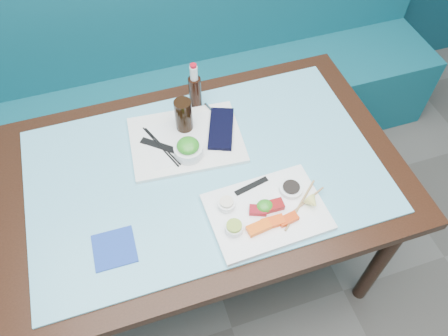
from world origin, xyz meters
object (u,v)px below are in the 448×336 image
object	(u,v)px
dining_table	(205,184)
serving_tray	(186,140)
seaweed_bowl	(188,151)
cola_glass	(184,115)
blue_napkin	(114,248)
cola_bottle_body	(195,92)
sashimi_plate	(267,212)
booth_bench	(162,92)

from	to	relation	value
dining_table	serving_tray	bearing A→B (deg)	100.03
serving_tray	seaweed_bowl	size ratio (longest dim) A/B	3.89
cola_glass	seaweed_bowl	bearing A→B (deg)	-98.75
seaweed_bowl	blue_napkin	world-z (taller)	seaweed_bowl
seaweed_bowl	blue_napkin	distance (m)	0.42
dining_table	cola_bottle_body	bearing A→B (deg)	79.25
sashimi_plate	cola_glass	bearing A→B (deg)	107.99
serving_tray	cola_glass	xyz separation A→B (m)	(0.01, 0.05, 0.07)
cola_glass	sashimi_plate	bearing A→B (deg)	-70.00
cola_glass	cola_bottle_body	xyz separation A→B (m)	(0.08, 0.11, -0.01)
serving_tray	sashimi_plate	bearing A→B (deg)	-61.42
dining_table	serving_tray	world-z (taller)	serving_tray
dining_table	blue_napkin	size ratio (longest dim) A/B	10.81
booth_bench	cola_bottle_body	distance (m)	0.70
sashimi_plate	dining_table	bearing A→B (deg)	119.20
dining_table	serving_tray	size ratio (longest dim) A/B	3.46
serving_tray	cola_glass	size ratio (longest dim) A/B	3.09
sashimi_plate	cola_glass	xyz separation A→B (m)	(-0.16, 0.44, 0.07)
seaweed_bowl	sashimi_plate	bearing A→B (deg)	-59.74
booth_bench	seaweed_bowl	xyz separation A→B (m)	(-0.04, -0.77, 0.42)
dining_table	sashimi_plate	world-z (taller)	sashimi_plate
cola_bottle_body	serving_tray	bearing A→B (deg)	-116.82
seaweed_bowl	blue_napkin	xyz separation A→B (m)	(-0.32, -0.28, -0.03)
sashimi_plate	cola_glass	world-z (taller)	cola_glass
dining_table	cola_bottle_body	xyz separation A→B (m)	(0.06, 0.31, 0.16)
cola_bottle_body	blue_napkin	world-z (taller)	cola_bottle_body
booth_bench	sashimi_plate	bearing A→B (deg)	-82.42
booth_bench	blue_napkin	xyz separation A→B (m)	(-0.35, -1.05, 0.39)
serving_tray	blue_napkin	world-z (taller)	serving_tray
booth_bench	dining_table	world-z (taller)	booth_bench
serving_tray	seaweed_bowl	world-z (taller)	seaweed_bowl
booth_bench	serving_tray	size ratio (longest dim) A/B	7.41
blue_napkin	seaweed_bowl	bearing A→B (deg)	41.31
sashimi_plate	seaweed_bowl	xyz separation A→B (m)	(-0.18, 0.31, 0.03)
cola_bottle_body	dining_table	bearing A→B (deg)	-100.75
seaweed_bowl	cola_bottle_body	distance (m)	0.26
booth_bench	cola_glass	distance (m)	0.79
sashimi_plate	seaweed_bowl	world-z (taller)	seaweed_bowl
sashimi_plate	serving_tray	size ratio (longest dim) A/B	0.92
serving_tray	blue_napkin	xyz separation A→B (m)	(-0.33, -0.35, -0.01)
dining_table	sashimi_plate	xyz separation A→B (m)	(0.14, -0.24, 0.10)
serving_tray	cola_glass	distance (m)	0.09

